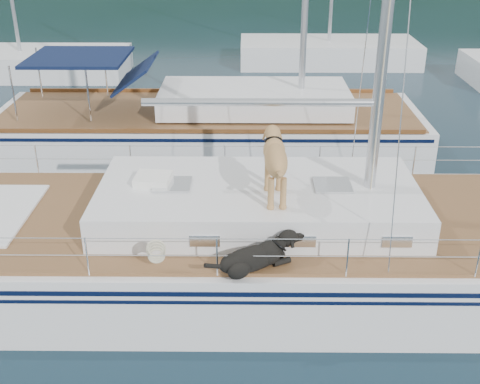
{
  "coord_description": "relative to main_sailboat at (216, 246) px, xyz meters",
  "views": [
    {
      "loc": [
        0.58,
        -8.85,
        5.91
      ],
      "look_at": [
        0.5,
        0.2,
        1.6
      ],
      "focal_mm": 45.0,
      "sensor_mm": 36.0,
      "label": 1
    }
  ],
  "objects": [
    {
      "name": "neighbor_sailboat",
      "position": [
        -0.37,
        6.13,
        -0.05
      ],
      "size": [
        11.0,
        3.5,
        13.3
      ],
      "color": "white",
      "rests_on": "ground"
    },
    {
      "name": "bg_boat_west",
      "position": [
        -8.1,
        14.01,
        -0.23
      ],
      "size": [
        8.0,
        3.0,
        11.65
      ],
      "color": "white",
      "rests_on": "ground"
    },
    {
      "name": "main_sailboat",
      "position": [
        0.0,
        0.0,
        0.0
      ],
      "size": [
        12.0,
        4.0,
        14.01
      ],
      "color": "white",
      "rests_on": "ground"
    },
    {
      "name": "bg_boat_center",
      "position": [
        3.9,
        16.01,
        -0.23
      ],
      "size": [
        7.2,
        3.0,
        11.65
      ],
      "color": "white",
      "rests_on": "ground"
    },
    {
      "name": "ground",
      "position": [
        -0.1,
        0.01,
        -0.68
      ],
      "size": [
        120.0,
        120.0,
        0.0
      ],
      "primitive_type": "plane",
      "color": "black",
      "rests_on": "ground"
    }
  ]
}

